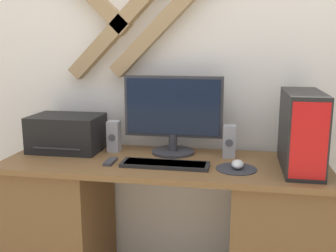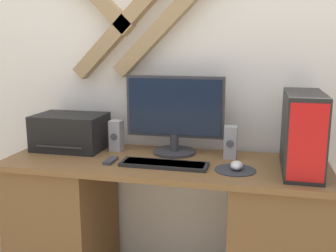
{
  "view_description": "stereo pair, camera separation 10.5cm",
  "coord_description": "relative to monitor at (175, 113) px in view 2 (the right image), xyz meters",
  "views": [
    {
      "loc": [
        0.37,
        -1.64,
        1.37
      ],
      "look_at": [
        0.02,
        0.28,
        0.97
      ],
      "focal_mm": 42.0,
      "sensor_mm": 36.0,
      "label": 1
    },
    {
      "loc": [
        0.47,
        -1.62,
        1.37
      ],
      "look_at": [
        0.02,
        0.28,
        0.97
      ],
      "focal_mm": 42.0,
      "sensor_mm": 36.0,
      "label": 2
    }
  ],
  "objects": [
    {
      "name": "printer",
      "position": [
        -0.6,
        -0.05,
        -0.13
      ],
      "size": [
        0.39,
        0.28,
        0.2
      ],
      "color": "black",
      "rests_on": "desk"
    },
    {
      "name": "keyboard",
      "position": [
        0.0,
        -0.25,
        -0.22
      ],
      "size": [
        0.44,
        0.13,
        0.02
      ],
      "color": "black",
      "rests_on": "desk"
    },
    {
      "name": "monitor",
      "position": [
        0.0,
        0.0,
        0.0
      ],
      "size": [
        0.54,
        0.23,
        0.43
      ],
      "color": "#333338",
      "rests_on": "desk"
    },
    {
      "name": "computer_tower",
      "position": [
        0.65,
        -0.17,
        -0.04
      ],
      "size": [
        0.17,
        0.43,
        0.38
      ],
      "color": "black",
      "rests_on": "desk"
    },
    {
      "name": "wall_back",
      "position": [
        -0.03,
        0.18,
        0.35
      ],
      "size": [
        6.4,
        0.13,
        2.7
      ],
      "color": "white",
      "rests_on": "ground_plane"
    },
    {
      "name": "speaker_left",
      "position": [
        -0.33,
        -0.02,
        -0.14
      ],
      "size": [
        0.07,
        0.08,
        0.17
      ],
      "color": "#99999E",
      "rests_on": "desk"
    },
    {
      "name": "mousepad",
      "position": [
        0.35,
        -0.23,
        -0.23
      ],
      "size": [
        0.2,
        0.2,
        0.0
      ],
      "color": "#2D2D33",
      "rests_on": "desk"
    },
    {
      "name": "mouse",
      "position": [
        0.35,
        -0.23,
        -0.2
      ],
      "size": [
        0.06,
        0.09,
        0.04
      ],
      "color": "silver",
      "rests_on": "mousepad"
    },
    {
      "name": "speaker_right",
      "position": [
        0.31,
        -0.03,
        -0.14
      ],
      "size": [
        0.07,
        0.08,
        0.17
      ],
      "color": "#99999E",
      "rests_on": "desk"
    },
    {
      "name": "remote_control",
      "position": [
        -0.28,
        -0.24,
        -0.22
      ],
      "size": [
        0.04,
        0.12,
        0.02
      ],
      "color": "#38383D",
      "rests_on": "desk"
    },
    {
      "name": "desk",
      "position": [
        -0.02,
        -0.16,
        -0.61
      ],
      "size": [
        1.66,
        0.57,
        0.78
      ],
      "color": "brown",
      "rests_on": "ground_plane"
    }
  ]
}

